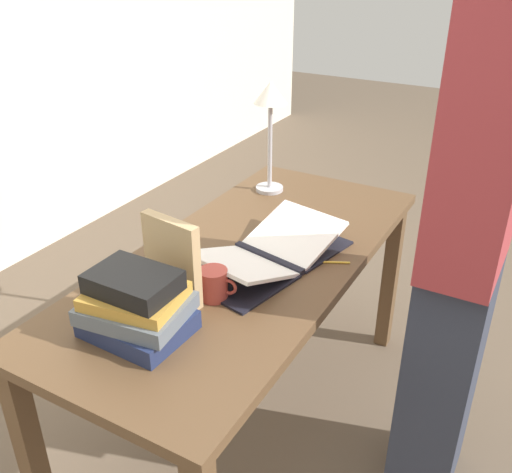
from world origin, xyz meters
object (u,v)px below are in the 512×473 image
Objects in this scene: pencil at (328,262)px; person_reader at (464,255)px; open_book at (269,253)px; coffee_mug at (214,284)px; book_stack_tall at (136,306)px; book_standing_upright at (172,260)px; reading_lamp at (270,108)px.

pencil is 0.07× the size of person_reader.
pencil is at bearing -53.14° from open_book.
coffee_mug is 0.72m from person_reader.
book_standing_upright reaches higher than book_stack_tall.
book_stack_tall is 0.67m from pencil.
book_standing_upright is at bearing 142.64° from pencil.
person_reader is (-0.01, -0.41, 0.15)m from pencil.
book_standing_upright is (-0.33, 0.14, 0.10)m from open_book.
book_stack_tall is at bearing -50.64° from person_reader.
book_stack_tall is 2.51× the size of coffee_mug.
coffee_mug is at bearing -52.69° from book_standing_upright.
person_reader reaches higher than reading_lamp.
open_book is at bearing -151.93° from reading_lamp.
book_standing_upright reaches higher than pencil.
book_stack_tall is at bearing 159.85° from coffee_mug.
reading_lamp is 0.88m from coffee_mug.
open_book is 0.27m from coffee_mug.
book_standing_upright is at bearing 119.64° from coffee_mug.
reading_lamp reaches higher than open_book.
book_stack_tall is at bearing 153.16° from pencil.
book_standing_upright is 0.83m from person_reader.
open_book is 4.65× the size of pencil.
person_reader is (0.58, -0.71, 0.07)m from book_stack_tall.
reading_lamp is (0.85, 0.14, 0.22)m from book_standing_upright.
person_reader reaches higher than open_book.
open_book is at bearing -82.85° from person_reader.
book_standing_upright reaches higher than coffee_mug.
reading_lamp is (1.03, 0.16, 0.27)m from book_stack_tall.
pencil is 0.44m from person_reader.
person_reader reaches higher than coffee_mug.
open_book is 0.68m from reading_lamp.
coffee_mug is (-0.27, 0.04, 0.02)m from open_book.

